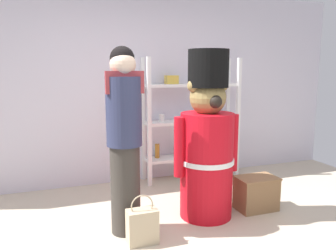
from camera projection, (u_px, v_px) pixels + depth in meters
back_wall at (130, 87)px, 4.60m from camera, size 6.40×0.12×2.60m
merchandise_shelf at (191, 120)px, 4.74m from camera, size 1.38×0.35×1.70m
teddy_bear_guard at (207, 144)px, 3.48m from camera, size 0.72×0.57×1.74m
person_shopper at (124, 137)px, 3.10m from camera, size 0.34×0.33×1.75m
shopping_bag at (142, 226)px, 3.00m from camera, size 0.27×0.16×0.45m
display_crate at (256, 193)px, 3.73m from camera, size 0.45×0.30×0.37m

